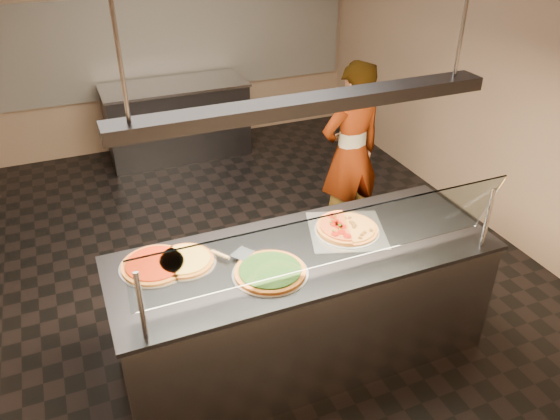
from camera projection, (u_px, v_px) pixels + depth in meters
name	position (u px, v px, depth m)	size (l,w,h in m)	color
ground	(246.00, 261.00, 5.10)	(5.00, 6.00, 0.02)	black
wall_back	(160.00, 28.00, 6.71)	(5.00, 0.02, 3.00)	#9A7D63
wall_front	(515.00, 382.00, 1.94)	(5.00, 0.02, 3.00)	#9A7D63
wall_right	(491.00, 72.00, 5.15)	(0.02, 6.00, 3.00)	#9A7D63
tile_band	(162.00, 45.00, 6.79)	(4.90, 0.02, 1.20)	silver
serving_counter	(303.00, 305.00, 3.85)	(2.58, 0.94, 0.93)	#B7B7BC
sneeze_guard	(331.00, 241.00, 3.19)	(2.34, 0.18, 0.54)	#B7B7BC
perforated_tray	(346.00, 230.00, 3.82)	(0.65, 0.65, 0.01)	silver
half_pizza_pepperoni	(334.00, 230.00, 3.77)	(0.34, 0.47, 0.05)	#9B531D
half_pizza_sausage	(359.00, 225.00, 3.84)	(0.34, 0.47, 0.04)	#9B531D
pizza_spinach	(270.00, 271.00, 3.40)	(0.48, 0.48, 0.03)	silver
pizza_cheese	(185.00, 260.00, 3.50)	(0.40, 0.40, 0.03)	silver
pizza_tomato	(155.00, 264.00, 3.47)	(0.45, 0.45, 0.03)	silver
pizza_spatula	(229.00, 254.00, 3.54)	(0.27, 0.19, 0.02)	#B7B7BC
prep_table	(177.00, 120.00, 6.88)	(1.76, 0.74, 0.93)	#313136
worker	(351.00, 154.00, 5.04)	(0.64, 0.42, 1.75)	#403B47
heat_lamp_housing	(309.00, 104.00, 3.09)	(2.30, 0.18, 0.08)	#313136
lamp_rod_left	(114.00, 18.00, 2.48)	(0.02, 0.02, 1.01)	#B7B7BC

